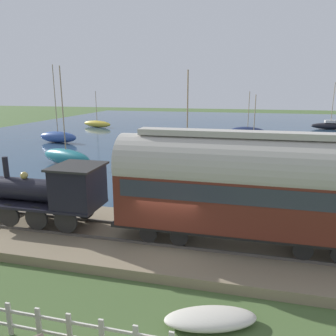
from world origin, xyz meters
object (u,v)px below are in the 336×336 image
at_px(steam_locomotive, 56,190).
at_px(sailboat_navy, 247,132).
at_px(sailboat_white, 187,174).
at_px(beached_dinghy, 210,319).
at_px(rowboat_mid_harbor, 247,185).
at_px(sailboat_green, 253,141).
at_px(sailboat_yellow, 97,124).
at_px(passenger_coach, 242,184).
at_px(sailboat_black, 330,126).
at_px(sailboat_teal, 66,157).
at_px(sailboat_blue, 58,137).

height_order(steam_locomotive, sailboat_navy, sailboat_navy).
bearing_deg(sailboat_white, beached_dinghy, 170.60).
bearing_deg(sailboat_white, rowboat_mid_harbor, -112.71).
height_order(sailboat_green, sailboat_yellow, sailboat_yellow).
xyz_separation_m(sailboat_white, sailboat_yellow, (31.32, 22.22, -0.12)).
relative_size(passenger_coach, sailboat_black, 1.37).
distance_m(sailboat_teal, sailboat_white, 12.26).
bearing_deg(rowboat_mid_harbor, steam_locomotive, 93.54).
xyz_separation_m(passenger_coach, sailboat_teal, (13.26, 15.95, -2.36)).
bearing_deg(sailboat_green, sailboat_teal, 107.39).
height_order(sailboat_white, sailboat_black, sailboat_white).
bearing_deg(passenger_coach, sailboat_yellow, 32.48).
bearing_deg(sailboat_black, sailboat_teal, 138.05).
height_order(sailboat_navy, sailboat_green, sailboat_navy).
height_order(steam_locomotive, rowboat_mid_harbor, steam_locomotive).
xyz_separation_m(sailboat_navy, sailboat_blue, (-11.35, 23.81, 0.04)).
xyz_separation_m(passenger_coach, sailboat_green, (27.13, -0.84, -2.40)).
bearing_deg(sailboat_green, passenger_coach, 156.06).
bearing_deg(steam_locomotive, sailboat_yellow, 23.24).
relative_size(sailboat_blue, rowboat_mid_harbor, 4.39).
distance_m(sailboat_green, sailboat_teal, 21.78).
height_order(sailboat_yellow, rowboat_mid_harbor, sailboat_yellow).
bearing_deg(sailboat_blue, rowboat_mid_harbor, -115.78).
bearing_deg(sailboat_white, sailboat_black, -48.01).
height_order(sailboat_green, sailboat_white, sailboat_white).
bearing_deg(steam_locomotive, sailboat_green, -19.12).
xyz_separation_m(sailboat_teal, sailboat_white, (-3.20, -11.83, -0.04)).
height_order(sailboat_teal, sailboat_white, sailboat_teal).
height_order(steam_locomotive, sailboat_teal, sailboat_teal).
distance_m(steam_locomotive, beached_dinghy, 9.37).
relative_size(sailboat_navy, sailboat_black, 0.82).
bearing_deg(sailboat_teal, passenger_coach, -109.05).
xyz_separation_m(sailboat_black, beached_dinghy, (-52.61, 14.52, -0.41)).
xyz_separation_m(sailboat_navy, sailboat_white, (-25.70, 4.23, 0.00)).
bearing_deg(rowboat_mid_harbor, beached_dinghy, 131.22).
distance_m(sailboat_navy, sailboat_white, 26.05).
bearing_deg(sailboat_black, sailboat_green, 146.71).
xyz_separation_m(sailboat_yellow, rowboat_mid_harbor, (-31.32, -26.62, -0.43)).
distance_m(steam_locomotive, sailboat_blue, 28.75).
height_order(sailboat_blue, beached_dinghy, sailboat_blue).
xyz_separation_m(sailboat_teal, rowboat_mid_harbor, (-3.21, -16.23, -0.59)).
bearing_deg(beached_dinghy, rowboat_mid_harbor, -3.69).
bearing_deg(passenger_coach, beached_dinghy, 171.85).
distance_m(sailboat_green, sailboat_black, 24.60).
distance_m(steam_locomotive, sailboat_black, 53.00).
distance_m(sailboat_blue, sailboat_yellow, 17.17).
bearing_deg(sailboat_blue, sailboat_green, -78.54).
bearing_deg(steam_locomotive, sailboat_blue, 31.78).
bearing_deg(sailboat_yellow, sailboat_navy, -86.28).
bearing_deg(sailboat_yellow, sailboat_blue, -155.43).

